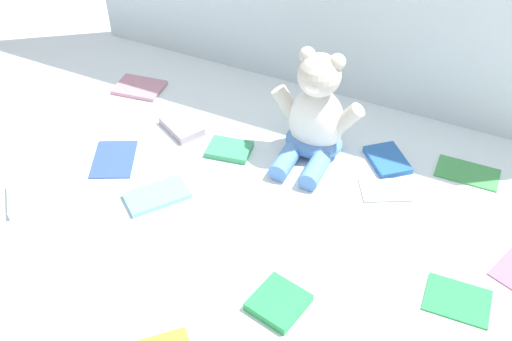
% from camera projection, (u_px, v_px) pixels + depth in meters
% --- Properties ---
extents(ground_plane, '(3.20, 3.20, 0.00)m').
position_uv_depth(ground_plane, '(268.00, 175.00, 1.32)').
color(ground_plane, silver).
extents(teddy_bear, '(0.22, 0.19, 0.26)m').
position_uv_depth(teddy_bear, '(315.00, 119.00, 1.31)').
color(teddy_bear, white).
rests_on(teddy_bear, ground_plane).
extents(book_case_0, '(0.13, 0.11, 0.02)m').
position_uv_depth(book_case_0, '(182.00, 126.00, 1.44)').
color(book_case_0, '#A0919E').
rests_on(book_case_0, ground_plane).
extents(book_case_1, '(0.12, 0.09, 0.01)m').
position_uv_depth(book_case_1, '(458.00, 299.00, 1.06)').
color(book_case_1, green).
rests_on(book_case_1, ground_plane).
extents(book_case_2, '(0.14, 0.08, 0.01)m').
position_uv_depth(book_case_2, '(468.00, 172.00, 1.32)').
color(book_case_2, '#3E944A').
rests_on(book_case_2, ground_plane).
extents(book_case_3, '(0.11, 0.11, 0.02)m').
position_uv_depth(book_case_3, '(279.00, 302.00, 1.05)').
color(book_case_3, green).
rests_on(book_case_3, ground_plane).
extents(book_case_4, '(0.13, 0.13, 0.01)m').
position_uv_depth(book_case_4, '(387.00, 160.00, 1.34)').
color(book_case_4, '#265CA8').
rests_on(book_case_4, ground_plane).
extents(book_case_5, '(0.13, 0.13, 0.02)m').
position_uv_depth(book_case_5, '(28.00, 197.00, 1.25)').
color(book_case_5, white).
rests_on(book_case_5, ground_plane).
extents(book_case_6, '(0.13, 0.11, 0.01)m').
position_uv_depth(book_case_6, '(385.00, 189.00, 1.28)').
color(book_case_6, '#959C99').
rests_on(book_case_6, ground_plane).
extents(book_case_8, '(0.11, 0.09, 0.01)m').
position_uv_depth(book_case_8, '(229.00, 150.00, 1.37)').
color(book_case_8, '#399C63').
rests_on(book_case_8, ground_plane).
extents(book_case_9, '(0.14, 0.15, 0.01)m').
position_uv_depth(book_case_9, '(157.00, 195.00, 1.26)').
color(book_case_9, '#72BBDB').
rests_on(book_case_9, ground_plane).
extents(book_case_11, '(0.14, 0.16, 0.01)m').
position_uv_depth(book_case_11, '(114.00, 159.00, 1.35)').
color(book_case_11, '#334FA4').
rests_on(book_case_11, ground_plane).
extents(book_case_12, '(0.14, 0.11, 0.01)m').
position_uv_depth(book_case_12, '(139.00, 88.00, 1.57)').
color(book_case_12, '#B67B8E').
rests_on(book_case_12, ground_plane).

